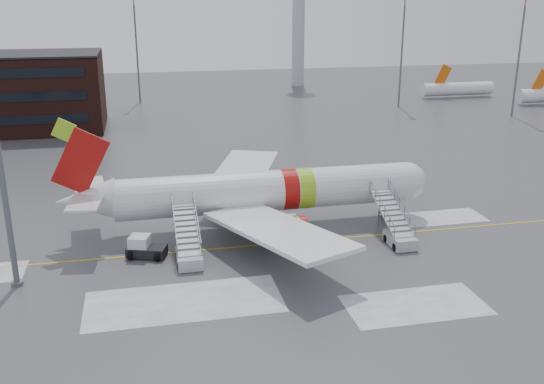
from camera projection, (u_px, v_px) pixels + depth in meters
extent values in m
plane|color=#494C4F|center=(243.00, 242.00, 53.92)|extent=(260.00, 260.00, 0.00)
cylinder|color=silver|center=(267.00, 191.00, 56.78)|extent=(28.00, 3.80, 3.80)
sphere|color=silver|center=(406.00, 181.00, 59.64)|extent=(3.80, 3.80, 3.80)
cube|color=black|center=(416.00, 176.00, 59.70)|extent=(1.09, 1.60, 0.97)
cone|color=silver|center=(86.00, 200.00, 53.35)|extent=(5.20, 3.72, 3.72)
cube|color=#A50F0C|center=(81.00, 161.00, 52.23)|extent=(5.27, 0.30, 6.09)
cube|color=#9ACA20|center=(64.00, 130.00, 51.14)|extent=(2.16, 0.26, 2.16)
cube|color=silver|center=(89.00, 184.00, 55.60)|extent=(3.07, 4.85, 0.18)
cube|color=silver|center=(85.00, 202.00, 50.77)|extent=(3.07, 4.85, 0.18)
cube|color=silver|center=(242.00, 173.00, 64.66)|extent=(10.72, 15.97, 1.13)
cube|color=silver|center=(277.00, 230.00, 48.86)|extent=(10.72, 15.97, 1.13)
cylinder|color=silver|center=(262.00, 193.00, 62.31)|extent=(3.40, 2.10, 2.10)
cylinder|color=silver|center=(286.00, 229.00, 52.65)|extent=(3.40, 2.10, 2.10)
cylinder|color=#595B60|center=(386.00, 208.00, 60.04)|extent=(0.20, 0.20, 1.80)
cylinder|color=black|center=(385.00, 212.00, 60.18)|extent=(0.90, 0.56, 0.90)
cylinder|color=black|center=(258.00, 213.00, 59.85)|extent=(0.90, 0.56, 0.90)
cylinder|color=black|center=(268.00, 231.00, 55.39)|extent=(0.90, 0.56, 0.90)
cube|color=#A9ADB1|center=(400.00, 240.00, 53.03)|extent=(2.00, 3.20, 1.00)
cube|color=#A9ADB1|center=(392.00, 214.00, 54.46)|extent=(1.90, 5.87, 2.52)
cube|color=#A9ADB1|center=(379.00, 190.00, 57.16)|extent=(1.90, 1.40, 0.15)
cylinder|color=#595B60|center=(379.00, 209.00, 57.32)|extent=(0.16, 0.16, 3.40)
cylinder|color=black|center=(395.00, 247.00, 51.98)|extent=(0.25, 0.70, 0.70)
cylinder|color=black|center=(405.00, 237.00, 54.20)|extent=(0.25, 0.70, 0.70)
cube|color=#A4A7AB|center=(189.00, 258.00, 49.26)|extent=(2.00, 3.20, 1.00)
cube|color=#A4A7AB|center=(186.00, 230.00, 50.69)|extent=(1.90, 5.87, 2.52)
cube|color=#A4A7AB|center=(183.00, 204.00, 53.39)|extent=(1.90, 1.40, 0.15)
cylinder|color=#595B60|center=(184.00, 224.00, 53.55)|extent=(0.16, 0.16, 3.40)
cylinder|color=black|center=(179.00, 267.00, 48.21)|extent=(0.25, 0.70, 0.70)
cylinder|color=black|center=(199.00, 255.00, 50.43)|extent=(0.25, 0.70, 0.70)
cube|color=black|center=(147.00, 251.00, 50.82)|extent=(3.57, 2.64, 0.80)
cube|color=silver|center=(140.00, 242.00, 50.63)|extent=(2.02, 2.02, 1.03)
cube|color=black|center=(139.00, 237.00, 50.50)|extent=(1.77, 1.84, 0.17)
cylinder|color=black|center=(131.00, 255.00, 50.21)|extent=(0.58, 0.87, 0.80)
cylinder|color=black|center=(157.00, 257.00, 49.98)|extent=(0.58, 0.87, 0.80)
cylinder|color=black|center=(137.00, 248.00, 51.72)|extent=(0.58, 0.87, 0.80)
cylinder|color=black|center=(163.00, 249.00, 51.49)|extent=(0.58, 0.87, 0.80)
cylinder|color=#595B60|center=(17.00, 283.00, 45.92)|extent=(0.90, 0.90, 0.30)
cylinder|color=#B2B5BA|center=(298.00, 26.00, 143.99)|extent=(3.00, 3.00, 28.00)
cylinder|color=#595B60|center=(401.00, 57.00, 117.15)|extent=(0.36, 0.36, 19.20)
cylinder|color=#595B60|center=(137.00, 55.00, 121.78)|extent=(0.36, 0.36, 19.20)
cylinder|color=#595B60|center=(518.00, 63.00, 107.41)|extent=(0.36, 0.36, 19.20)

